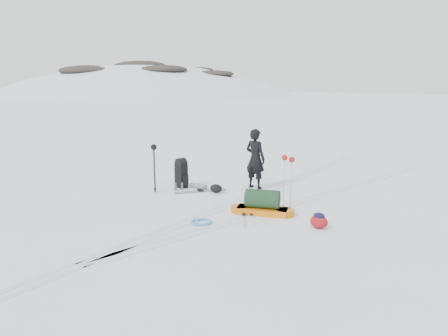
{
  "coord_description": "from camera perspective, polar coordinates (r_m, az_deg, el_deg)",
  "views": [
    {
      "loc": [
        7.16,
        -8.96,
        3.33
      ],
      "look_at": [
        -0.33,
        0.07,
        0.95
      ],
      "focal_mm": 35.0,
      "sensor_mm": 36.0,
      "label": 1
    }
  ],
  "objects": [
    {
      "name": "pulk_sled",
      "position": [
        11.07,
        5.03,
        -4.79
      ],
      "size": [
        1.68,
        1.09,
        0.63
      ],
      "rotation": [
        0.0,
        0.0,
        0.42
      ],
      "color": "orange",
      "rests_on": "ground"
    },
    {
      "name": "stuff_sack",
      "position": [
        13.12,
        -1.04,
        -2.68
      ],
      "size": [
        0.47,
        0.4,
        0.25
      ],
      "rotation": [
        0.0,
        0.0,
        -0.27
      ],
      "color": "black",
      "rests_on": "ground"
    },
    {
      "name": "touring_skis_white",
      "position": [
        10.98,
        3.07,
        -6.12
      ],
      "size": [
        1.38,
        1.63,
        0.07
      ],
      "rotation": [
        0.0,
        0.0,
        -0.9
      ],
      "color": "#BABCC0",
      "rests_on": "ground"
    },
    {
      "name": "expedition_rucksack",
      "position": [
        13.7,
        -5.33,
        -0.79
      ],
      "size": [
        1.02,
        0.49,
        0.94
      ],
      "rotation": [
        0.0,
        0.0,
        -0.18
      ],
      "color": "black",
      "rests_on": "ground"
    },
    {
      "name": "skier",
      "position": [
        13.51,
        4.1,
        1.21
      ],
      "size": [
        0.68,
        0.45,
        1.86
      ],
      "primitive_type": "imported",
      "rotation": [
        0.0,
        0.0,
        3.15
      ],
      "color": "black",
      "rests_on": "ground"
    },
    {
      "name": "ski_tracks",
      "position": [
        12.27,
        5.82,
        -4.32
      ],
      "size": [
        3.38,
        17.97,
        0.01
      ],
      "color": "silver",
      "rests_on": "ground"
    },
    {
      "name": "small_daypack",
      "position": [
        10.24,
        12.3,
        -6.74
      ],
      "size": [
        0.52,
        0.46,
        0.36
      ],
      "rotation": [
        0.0,
        0.0,
        -0.41
      ],
      "color": "maroon",
      "rests_on": "ground"
    },
    {
      "name": "ski_poles_silver",
      "position": [
        11.09,
        8.36,
        0.39
      ],
      "size": [
        0.44,
        0.28,
        1.46
      ],
      "rotation": [
        0.0,
        0.0,
        -0.26
      ],
      "color": "silver",
      "rests_on": "ground"
    },
    {
      "name": "rope_coil",
      "position": [
        10.42,
        -2.86,
        -7.01
      ],
      "size": [
        0.54,
        0.54,
        0.06
      ],
      "rotation": [
        0.0,
        0.0,
        0.05
      ],
      "color": "#508FC3",
      "rests_on": "ground"
    },
    {
      "name": "thermos_pair",
      "position": [
        13.45,
        -5.93,
        -2.37
      ],
      "size": [
        0.18,
        0.27,
        0.27
      ],
      "rotation": [
        0.0,
        0.0,
        0.31
      ],
      "color": "#5B5C63",
      "rests_on": "ground"
    },
    {
      "name": "ground",
      "position": [
        11.94,
        1.01,
        -4.73
      ],
      "size": [
        200.0,
        200.0,
        0.0
      ],
      "primitive_type": "plane",
      "color": "white",
      "rests_on": "ground"
    },
    {
      "name": "ski_poles_black",
      "position": [
        13.08,
        -9.14,
        1.95
      ],
      "size": [
        0.18,
        0.18,
        1.47
      ],
      "rotation": [
        0.0,
        0.0,
        -0.05
      ],
      "color": "black",
      "rests_on": "ground"
    },
    {
      "name": "touring_skis_grey",
      "position": [
        13.28,
        -3.12,
        -3.01
      ],
      "size": [
        1.08,
        1.46,
        0.06
      ],
      "rotation": [
        0.0,
        0.0,
        0.99
      ],
      "color": "gray",
      "rests_on": "ground"
    }
  ]
}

